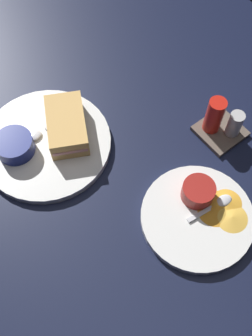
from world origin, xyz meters
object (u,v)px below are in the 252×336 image
(sandwich_half_near, at_px, (67,125))
(ramekin_light_gravy, at_px, (198,191))
(plate_sandwich_main, at_px, (46,144))
(ramekin_dark_sauce, at_px, (14,145))
(spoon_by_dark_ramekin, at_px, (40,133))
(condiment_caddy, at_px, (221,123))
(plate_chips_companion, at_px, (197,217))
(spoon_by_gravy_ramekin, at_px, (218,204))

(sandwich_half_near, height_order, ramekin_light_gravy, sandwich_half_near)
(plate_sandwich_main, distance_m, ramekin_dark_sauce, 0.07)
(sandwich_half_near, bearing_deg, spoon_by_dark_ramekin, -123.34)
(spoon_by_dark_ramekin, relative_size, condiment_caddy, 1.05)
(spoon_by_dark_ramekin, height_order, plate_chips_companion, spoon_by_dark_ramekin)
(ramekin_dark_sauce, xyz_separation_m, plate_chips_companion, (0.33, 0.19, -0.03))
(spoon_by_dark_ramekin, xyz_separation_m, ramekin_light_gravy, (0.31, 0.16, 0.02))
(ramekin_dark_sauce, bearing_deg, spoon_by_gravy_ramekin, 35.28)
(plate_sandwich_main, bearing_deg, ramekin_light_gravy, 30.17)
(sandwich_half_near, xyz_separation_m, condiment_caddy, (0.19, 0.26, -0.01))
(plate_chips_companion, xyz_separation_m, spoon_by_gravy_ramekin, (0.01, 0.05, 0.01))
(plate_sandwich_main, distance_m, spoon_by_dark_ramekin, 0.03)
(sandwich_half_near, relative_size, plate_chips_companion, 0.70)
(spoon_by_gravy_ramekin, distance_m, condiment_caddy, 0.18)
(spoon_by_dark_ramekin, distance_m, condiment_caddy, 0.38)
(spoon_by_gravy_ramekin, height_order, condiment_caddy, condiment_caddy)
(sandwich_half_near, height_order, condiment_caddy, condiment_caddy)
(spoon_by_dark_ramekin, distance_m, plate_chips_companion, 0.36)
(sandwich_half_near, bearing_deg, condiment_caddy, 54.02)
(plate_sandwich_main, height_order, spoon_by_gravy_ramekin, spoon_by_gravy_ramekin)
(plate_sandwich_main, bearing_deg, condiment_caddy, 57.61)
(plate_chips_companion, distance_m, ramekin_light_gravy, 0.05)
(ramekin_dark_sauce, distance_m, condiment_caddy, 0.42)
(plate_chips_companion, distance_m, spoon_by_gravy_ramekin, 0.05)
(sandwich_half_near, distance_m, spoon_by_dark_ramekin, 0.06)
(plate_sandwich_main, relative_size, ramekin_light_gravy, 4.29)
(plate_sandwich_main, bearing_deg, ramekin_dark_sauce, -108.65)
(sandwich_half_near, relative_size, spoon_by_gravy_ramekin, 1.51)
(sandwich_half_near, relative_size, ramekin_dark_sauce, 1.94)
(plate_chips_companion, relative_size, spoon_by_gravy_ramekin, 2.15)
(ramekin_light_gravy, bearing_deg, plate_chips_companion, -39.81)
(ramekin_dark_sauce, xyz_separation_m, condiment_caddy, (0.21, 0.36, -0.00))
(plate_chips_companion, relative_size, ramekin_light_gravy, 3.41)
(ramekin_light_gravy, bearing_deg, spoon_by_gravy_ramekin, 26.46)
(ramekin_dark_sauce, relative_size, condiment_caddy, 0.82)
(plate_sandwich_main, bearing_deg, sandwich_half_near, 80.35)
(plate_sandwich_main, bearing_deg, spoon_by_gravy_ramekin, 29.73)
(ramekin_dark_sauce, height_order, spoon_by_dark_ramekin, ramekin_dark_sauce)
(spoon_by_dark_ramekin, height_order, condiment_caddy, condiment_caddy)
(plate_chips_companion, bearing_deg, spoon_by_dark_ramekin, -158.15)
(spoon_by_dark_ramekin, xyz_separation_m, plate_chips_companion, (0.34, 0.14, -0.01))
(spoon_by_gravy_ramekin, bearing_deg, ramekin_dark_sauce, -144.72)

